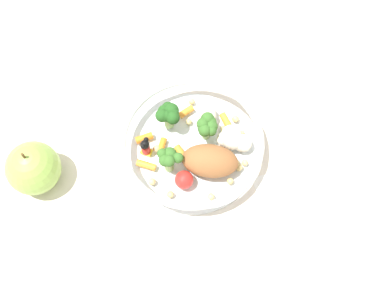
{
  "coord_description": "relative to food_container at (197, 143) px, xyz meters",
  "views": [
    {
      "loc": [
        0.05,
        -0.31,
        0.7
      ],
      "look_at": [
        0.02,
        0.0,
        0.03
      ],
      "focal_mm": 44.36,
      "sensor_mm": 36.0,
      "label": 1
    }
  ],
  "objects": [
    {
      "name": "ground_plane",
      "position": [
        -0.03,
        -0.0,
        -0.03
      ],
      "size": [
        2.4,
        2.4,
        0.0
      ],
      "primitive_type": "plane",
      "color": "silver"
    },
    {
      "name": "food_container",
      "position": [
        0.0,
        0.0,
        0.0
      ],
      "size": [
        0.22,
        0.22,
        0.06
      ],
      "color": "white",
      "rests_on": "ground_plane"
    },
    {
      "name": "loose_apple",
      "position": [
        -0.24,
        -0.07,
        0.01
      ],
      "size": [
        0.08,
        0.08,
        0.09
      ],
      "color": "#8CB74C",
      "rests_on": "ground_plane"
    },
    {
      "name": "folded_napkin",
      "position": [
        0.18,
        -0.07,
        -0.03
      ],
      "size": [
        0.17,
        0.16,
        0.01
      ],
      "primitive_type": "cube",
      "rotation": [
        0.0,
        0.0,
        0.34
      ],
      "color": "white",
      "rests_on": "ground_plane"
    }
  ]
}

